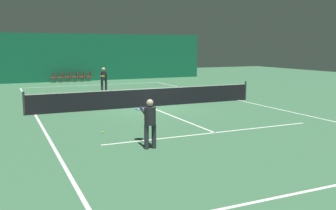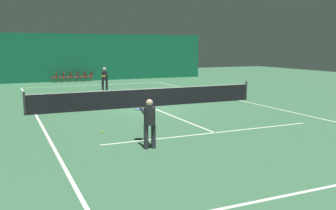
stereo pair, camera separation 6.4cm
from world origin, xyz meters
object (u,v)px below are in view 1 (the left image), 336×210
courtside_chair_2 (68,76)px  tennis_ball (103,132)px  courtside_chair_4 (82,76)px  player_far (104,78)px  courtside_chair_1 (61,77)px  courtside_chair_3 (75,76)px  player_near (150,120)px  courtside_chair_0 (54,77)px  tennis_net (149,97)px  courtside_chair_5 (89,76)px

courtside_chair_2 → tennis_ball: 20.29m
courtside_chair_2 → tennis_ball: (-2.24, -20.17, -0.45)m
tennis_ball → courtside_chair_4: bearing=80.3°
player_far → courtside_chair_2: (-0.85, 8.69, -0.49)m
courtside_chair_1 → courtside_chair_3: 1.20m
player_near → courtside_chair_1: (0.85, 22.72, -0.39)m
courtside_chair_2 → courtside_chair_0: bearing=-90.0°
tennis_net → player_near: 7.90m
tennis_net → courtside_chair_2: size_ratio=14.29×
courtside_chair_0 → courtside_chair_1: (0.60, 0.00, 0.00)m
tennis_net → tennis_ball: size_ratio=181.82×
tennis_ball → courtside_chair_2: bearing=83.7°
tennis_net → courtside_chair_5: size_ratio=14.29×
player_far → tennis_ball: (-3.09, -11.48, -0.94)m
player_near → courtside_chair_5: bearing=-5.4°
player_far → courtside_chair_4: player_far is taller
courtside_chair_0 → courtside_chair_4: same height
courtside_chair_1 → tennis_ball: 20.24m
tennis_net → player_near: (-2.86, -7.35, 0.37)m
tennis_ball → courtside_chair_1: bearing=85.4°
courtside_chair_0 → tennis_net: bearing=9.7°
courtside_chair_1 → courtside_chair_4: (1.80, 0.00, 0.00)m
courtside_chair_0 → courtside_chair_2: same height
player_near → courtside_chair_0: (0.24, 22.72, -0.39)m
courtside_chair_1 → courtside_chair_5: same height
player_far → courtside_chair_5: 8.75m
courtside_chair_4 → tennis_ball: (-3.44, -20.17, -0.45)m
courtside_chair_4 → courtside_chair_0: bearing=-90.0°
courtside_chair_3 → tennis_ball: bearing=-8.0°
tennis_ball → courtside_chair_0: bearing=87.1°
tennis_net → courtside_chair_0: tennis_net is taller
courtside_chair_2 → tennis_ball: bearing=-6.3°
courtside_chair_5 → player_near: bearing=-8.1°
courtside_chair_3 → tennis_ball: size_ratio=12.73×
courtside_chair_3 → tennis_ball: courtside_chair_3 is taller
courtside_chair_4 → tennis_ball: courtside_chair_4 is taller
courtside_chair_0 → courtside_chair_1: bearing=90.0°
player_near → player_far: size_ratio=0.90×
tennis_net → courtside_chair_3: (-0.82, 15.37, -0.03)m
player_near → courtside_chair_4: size_ratio=1.79×
courtside_chair_1 → courtside_chair_2: 0.60m
courtside_chair_2 → courtside_chair_5: (1.80, 0.00, 0.00)m
tennis_net → courtside_chair_3: size_ratio=14.29×
courtside_chair_0 → courtside_chair_5: (3.01, 0.00, 0.00)m
player_far → courtside_chair_1: size_ratio=1.99×
player_near → courtside_chair_3: player_near is taller
courtside_chair_3 → courtside_chair_5: 1.20m
tennis_net → tennis_ball: (-3.65, -4.80, -0.48)m
courtside_chair_2 → courtside_chair_4: size_ratio=1.00×
courtside_chair_2 → courtside_chair_3: (0.60, 0.00, 0.00)m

